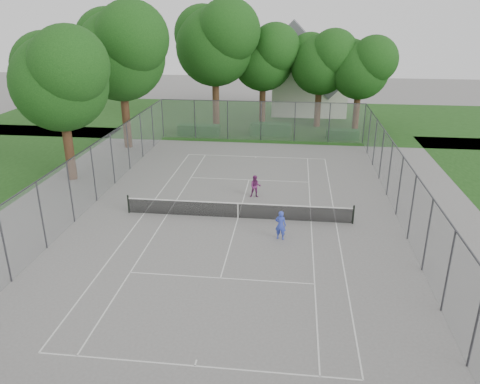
# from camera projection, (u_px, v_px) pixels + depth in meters

# --- Properties ---
(ground) EXTENTS (120.00, 120.00, 0.00)m
(ground) POSITION_uv_depth(u_px,v_px,m) (238.00, 218.00, 26.52)
(ground) COLOR slate
(ground) RESTS_ON ground
(grass_far) EXTENTS (60.00, 20.00, 0.00)m
(grass_far) POSITION_uv_depth(u_px,v_px,m) (267.00, 119.00, 50.56)
(grass_far) COLOR #194112
(grass_far) RESTS_ON ground
(court_markings) EXTENTS (11.03, 23.83, 0.01)m
(court_markings) POSITION_uv_depth(u_px,v_px,m) (238.00, 218.00, 26.52)
(court_markings) COLOR silver
(court_markings) RESTS_ON ground
(tennis_net) EXTENTS (12.87, 0.10, 1.10)m
(tennis_net) POSITION_uv_depth(u_px,v_px,m) (238.00, 210.00, 26.33)
(tennis_net) COLOR black
(tennis_net) RESTS_ON ground
(perimeter_fence) EXTENTS (18.08, 34.08, 3.52)m
(perimeter_fence) POSITION_uv_depth(u_px,v_px,m) (238.00, 188.00, 25.86)
(perimeter_fence) COLOR #38383D
(perimeter_fence) RESTS_ON ground
(tree_far_left) EXTENTS (8.43, 7.70, 12.12)m
(tree_far_left) POSITION_uv_depth(u_px,v_px,m) (216.00, 40.00, 43.82)
(tree_far_left) COLOR #3D2516
(tree_far_left) RESTS_ON ground
(tree_far_midleft) EXTENTS (6.93, 6.33, 9.96)m
(tree_far_midleft) POSITION_uv_depth(u_px,v_px,m) (264.00, 55.00, 45.88)
(tree_far_midleft) COLOR #3D2516
(tree_far_midleft) RESTS_ON ground
(tree_far_midright) EXTENTS (6.59, 6.01, 9.47)m
(tree_far_midright) POSITION_uv_depth(u_px,v_px,m) (322.00, 60.00, 44.85)
(tree_far_midright) COLOR #3D2516
(tree_far_midright) RESTS_ON ground
(tree_far_right) EXTENTS (6.23, 5.68, 8.95)m
(tree_far_right) POSITION_uv_depth(u_px,v_px,m) (361.00, 65.00, 43.54)
(tree_far_right) COLOR #3D2516
(tree_far_right) RESTS_ON ground
(tree_side_back) EXTENTS (8.23, 7.52, 11.84)m
(tree_side_back) POSITION_uv_depth(u_px,v_px,m) (121.00, 48.00, 37.15)
(tree_side_back) COLOR #3D2516
(tree_side_back) RESTS_ON ground
(tree_side_front) EXTENTS (7.17, 6.54, 10.30)m
(tree_side_front) POSITION_uv_depth(u_px,v_px,m) (60.00, 75.00, 30.03)
(tree_side_front) COLOR #3D2516
(tree_side_front) RESTS_ON ground
(hedge_left) EXTENTS (3.87, 1.16, 0.97)m
(hedge_left) POSITION_uv_depth(u_px,v_px,m) (199.00, 130.00, 43.77)
(hedge_left) COLOR #164718
(hedge_left) RESTS_ON ground
(hedge_mid) EXTENTS (3.74, 1.07, 1.18)m
(hedge_mid) POSITION_uv_depth(u_px,v_px,m) (271.00, 129.00, 43.60)
(hedge_mid) COLOR #164718
(hedge_mid) RESTS_ON ground
(hedge_right) EXTENTS (2.88, 1.06, 0.86)m
(hedge_right) POSITION_uv_depth(u_px,v_px,m) (343.00, 134.00, 42.43)
(hedge_right) COLOR #164718
(hedge_right) RESTS_ON ground
(house) EXTENTS (8.04, 6.23, 10.01)m
(house) POSITION_uv_depth(u_px,v_px,m) (310.00, 77.00, 52.03)
(house) COLOR silver
(house) RESTS_ON ground
(girl_player) EXTENTS (0.63, 0.48, 1.56)m
(girl_player) POSITION_uv_depth(u_px,v_px,m) (281.00, 225.00, 23.85)
(girl_player) COLOR blue
(girl_player) RESTS_ON ground
(woman_player) EXTENTS (0.74, 0.60, 1.43)m
(woman_player) POSITION_uv_depth(u_px,v_px,m) (255.00, 186.00, 29.23)
(woman_player) COLOR #752766
(woman_player) RESTS_ON ground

